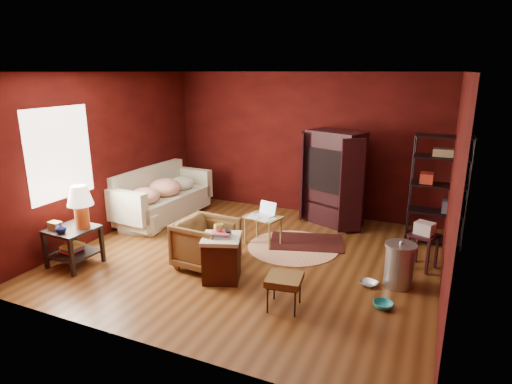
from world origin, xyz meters
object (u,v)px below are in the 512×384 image
at_px(hamper, 222,257).
at_px(wire_shelving, 440,186).
at_px(sofa, 160,201).
at_px(laptop_desk, 263,219).
at_px(tv_armoire, 333,177).
at_px(side_table, 77,218).
at_px(armchair, 206,241).

height_order(hamper, wire_shelving, wire_shelving).
distance_m(sofa, laptop_desk, 2.36).
height_order(tv_armoire, wire_shelving, wire_shelving).
xyz_separation_m(laptop_desk, tv_armoire, (0.79, 1.46, 0.48)).
distance_m(sofa, side_table, 2.22).
height_order(laptop_desk, tv_armoire, tv_armoire).
distance_m(side_table, tv_armoire, 4.45).
xyz_separation_m(sofa, laptop_desk, (2.34, -0.34, 0.07)).
relative_size(side_table, tv_armoire, 0.69).
height_order(sofa, hamper, sofa).
height_order(side_table, hamper, side_table).
xyz_separation_m(hamper, tv_armoire, (0.82, 2.85, 0.59)).
bearing_deg(laptop_desk, wire_shelving, 37.11).
height_order(sofa, side_table, side_table).
bearing_deg(side_table, armchair, 21.95).
xyz_separation_m(tv_armoire, wire_shelving, (1.83, -0.28, 0.09)).
relative_size(side_table, hamper, 1.68).
relative_size(armchair, side_table, 0.65).
bearing_deg(sofa, side_table, 176.10).
relative_size(sofa, laptop_desk, 2.64).
xyz_separation_m(armchair, tv_armoire, (1.22, 2.59, 0.52)).
relative_size(sofa, tv_armoire, 1.06).
bearing_deg(side_table, sofa, 93.77).
height_order(sofa, armchair, armchair).
relative_size(armchair, laptop_desk, 1.12).
xyz_separation_m(side_table, tv_armoire, (2.98, 3.30, 0.19)).
bearing_deg(laptop_desk, side_table, -127.15).
xyz_separation_m(sofa, armchair, (1.90, -1.47, 0.03)).
distance_m(sofa, armchair, 2.41).
bearing_deg(hamper, armchair, 146.33).
bearing_deg(hamper, tv_armoire, 73.95).
bearing_deg(side_table, hamper, 11.61).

